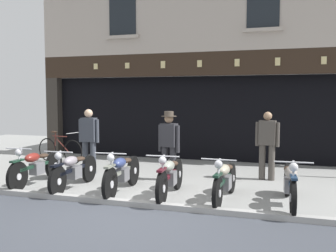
# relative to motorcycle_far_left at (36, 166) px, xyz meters

# --- Properties ---
(ground) EXTENTS (22.69, 22.00, 0.18)m
(ground) POSITION_rel_motorcycle_far_left_xyz_m (2.79, -1.96, -0.46)
(ground) COLOR gray
(shop_facade) EXTENTS (10.99, 4.42, 5.97)m
(shop_facade) POSITION_rel_motorcycle_far_left_xyz_m (2.79, 6.05, 1.24)
(shop_facade) COLOR black
(shop_facade) RESTS_ON ground
(motorcycle_far_left) EXTENTS (0.62, 1.98, 0.91)m
(motorcycle_far_left) POSITION_rel_motorcycle_far_left_xyz_m (0.00, 0.00, 0.00)
(motorcycle_far_left) COLOR black
(motorcycle_far_left) RESTS_ON ground
(motorcycle_left) EXTENTS (0.62, 1.99, 0.90)m
(motorcycle_left) POSITION_rel_motorcycle_far_left_xyz_m (1.01, -0.09, -0.01)
(motorcycle_left) COLOR black
(motorcycle_left) RESTS_ON ground
(motorcycle_center_left) EXTENTS (0.62, 2.02, 0.92)m
(motorcycle_center_left) POSITION_rel_motorcycle_far_left_xyz_m (2.13, -0.08, 0.01)
(motorcycle_center_left) COLOR black
(motorcycle_center_left) RESTS_ON ground
(motorcycle_center) EXTENTS (0.62, 1.96, 0.91)m
(motorcycle_center) POSITION_rel_motorcycle_far_left_xyz_m (3.17, -0.11, 0.01)
(motorcycle_center) COLOR black
(motorcycle_center) RESTS_ON ground
(motorcycle_center_right) EXTENTS (0.62, 1.91, 0.89)m
(motorcycle_center_right) POSITION_rel_motorcycle_far_left_xyz_m (4.24, -0.07, -0.01)
(motorcycle_center_right) COLOR black
(motorcycle_center_right) RESTS_ON ground
(motorcycle_right) EXTENTS (0.62, 2.06, 0.92)m
(motorcycle_right) POSITION_rel_motorcycle_far_left_xyz_m (5.41, -0.03, 0.01)
(motorcycle_right) COLOR black
(motorcycle_right) RESTS_ON ground
(salesman_left) EXTENTS (0.56, 0.25, 1.65)m
(salesman_left) POSITION_rel_motorcycle_far_left_xyz_m (0.51, 1.47, 0.50)
(salesman_left) COLOR #3D424C
(salesman_left) RESTS_ON ground
(shopkeeper_center) EXTENTS (0.55, 0.36, 1.63)m
(shopkeeper_center) POSITION_rel_motorcycle_far_left_xyz_m (2.70, 1.32, 0.49)
(shopkeeper_center) COLOR #2D2D33
(shopkeeper_center) RESTS_ON ground
(salesman_right) EXTENTS (0.56, 0.27, 1.62)m
(salesman_right) POSITION_rel_motorcycle_far_left_xyz_m (4.90, 2.05, 0.47)
(salesman_right) COLOR #47423D
(salesman_right) RESTS_ON ground
(advert_board_near) EXTENTS (0.64, 0.03, 0.89)m
(advert_board_near) POSITION_rel_motorcycle_far_left_xyz_m (0.21, 4.42, 1.48)
(advert_board_near) COLOR beige
(leaning_bicycle) EXTENTS (1.72, 0.53, 0.95)m
(leaning_bicycle) POSITION_rel_motorcycle_far_left_xyz_m (-1.19, 2.71, -0.04)
(leaning_bicycle) COLOR black
(leaning_bicycle) RESTS_ON ground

